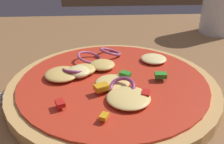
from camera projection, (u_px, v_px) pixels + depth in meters
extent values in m
cube|color=brown|center=(150.00, 105.00, 0.34)|extent=(1.39, 0.88, 0.03)
cylinder|color=tan|center=(113.00, 86.00, 0.34)|extent=(0.28, 0.28, 0.02)
cylinder|color=red|center=(113.00, 80.00, 0.33)|extent=(0.25, 0.25, 0.00)
ellipsoid|color=#F4DB8E|center=(154.00, 59.00, 0.38)|extent=(0.04, 0.04, 0.01)
ellipsoid|color=#F4DB8E|center=(79.00, 72.00, 0.34)|extent=(0.03, 0.03, 0.01)
ellipsoid|color=#EFCC72|center=(129.00, 98.00, 0.28)|extent=(0.05, 0.05, 0.01)
ellipsoid|color=#E5BC60|center=(62.00, 74.00, 0.34)|extent=(0.05, 0.05, 0.01)
ellipsoid|color=#EFCC72|center=(113.00, 83.00, 0.32)|extent=(0.04, 0.04, 0.01)
ellipsoid|color=#E5BC60|center=(84.00, 69.00, 0.35)|extent=(0.03, 0.03, 0.01)
ellipsoid|color=#E5BC60|center=(102.00, 65.00, 0.36)|extent=(0.04, 0.04, 0.01)
torus|color=#B25984|center=(110.00, 52.00, 0.40)|extent=(0.05, 0.05, 0.02)
torus|color=#B25984|center=(89.00, 57.00, 0.38)|extent=(0.04, 0.04, 0.01)
torus|color=#93386B|center=(122.00, 87.00, 0.30)|extent=(0.04, 0.04, 0.02)
torus|color=#93386B|center=(75.00, 71.00, 0.34)|extent=(0.04, 0.04, 0.02)
cube|color=orange|center=(104.00, 116.00, 0.25)|extent=(0.01, 0.01, 0.00)
cube|color=orange|center=(102.00, 87.00, 0.30)|extent=(0.02, 0.02, 0.01)
cube|color=#2D8C28|center=(161.00, 75.00, 0.33)|extent=(0.02, 0.01, 0.01)
cube|color=red|center=(60.00, 103.00, 0.27)|extent=(0.01, 0.02, 0.01)
cube|color=red|center=(146.00, 93.00, 0.29)|extent=(0.01, 0.02, 0.01)
cube|color=#2D8C28|center=(125.00, 74.00, 0.33)|extent=(0.02, 0.02, 0.01)
cube|color=silver|center=(16.00, 97.00, 0.32)|extent=(0.04, 0.02, 0.00)
cube|color=silver|center=(15.00, 95.00, 0.33)|extent=(0.04, 0.02, 0.00)
cube|color=silver|center=(14.00, 93.00, 0.33)|extent=(0.04, 0.02, 0.00)
cube|color=silver|center=(13.00, 91.00, 0.34)|extent=(0.04, 0.02, 0.00)
cylinder|color=silver|center=(222.00, 2.00, 0.55)|extent=(0.08, 0.08, 0.14)
cylinder|color=#9E510F|center=(221.00, 9.00, 0.55)|extent=(0.07, 0.07, 0.11)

